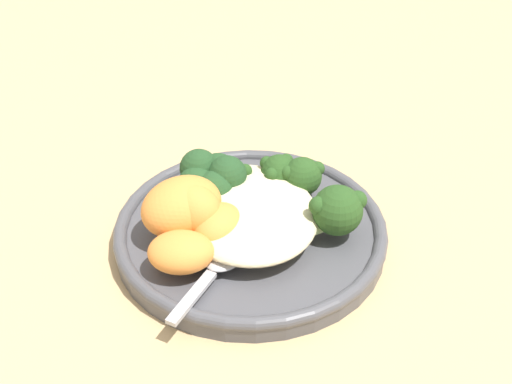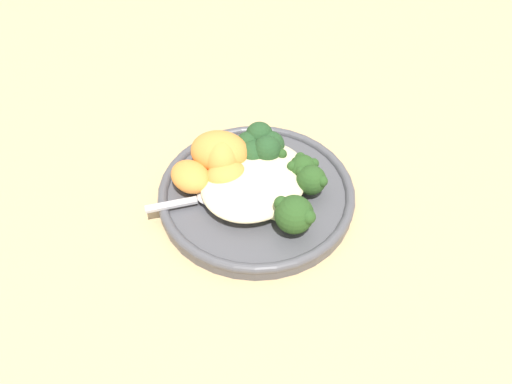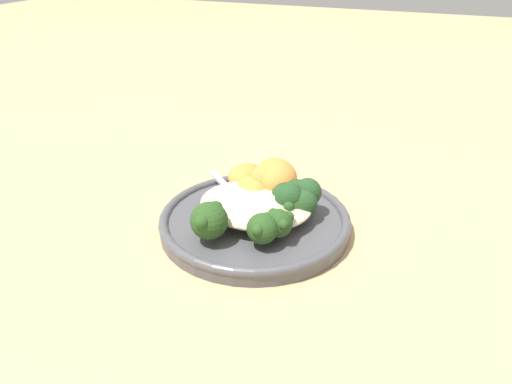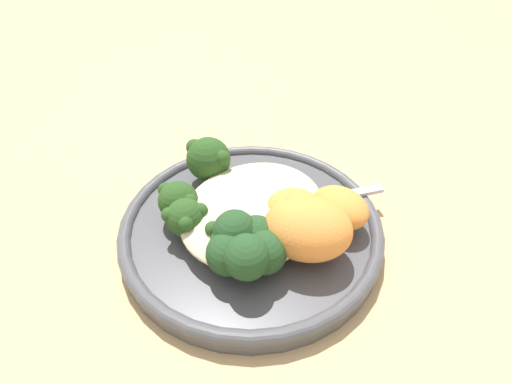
# 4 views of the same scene
# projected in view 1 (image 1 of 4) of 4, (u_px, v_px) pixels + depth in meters

# --- Properties ---
(ground_plane) EXTENTS (4.00, 4.00, 0.00)m
(ground_plane) POSITION_uv_depth(u_px,v_px,m) (257.00, 241.00, 0.63)
(ground_plane) COLOR tan
(plate) EXTENTS (0.24, 0.24, 0.02)m
(plate) POSITION_uv_depth(u_px,v_px,m) (251.00, 233.00, 0.62)
(plate) COLOR #4C4C51
(plate) RESTS_ON ground_plane
(quinoa_mound) EXTENTS (0.14, 0.12, 0.02)m
(quinoa_mound) POSITION_uv_depth(u_px,v_px,m) (248.00, 214.00, 0.60)
(quinoa_mound) COLOR beige
(quinoa_mound) RESTS_ON plate
(broccoli_stalk_0) EXTENTS (0.04, 0.11, 0.04)m
(broccoli_stalk_0) POSITION_uv_depth(u_px,v_px,m) (329.00, 214.00, 0.59)
(broccoli_stalk_0) COLOR #ADC675
(broccoli_stalk_0) RESTS_ON plate
(broccoli_stalk_1) EXTENTS (0.09, 0.09, 0.04)m
(broccoli_stalk_1) POSITION_uv_depth(u_px,v_px,m) (295.00, 188.00, 0.63)
(broccoli_stalk_1) COLOR #ADC675
(broccoli_stalk_1) RESTS_ON plate
(broccoli_stalk_2) EXTENTS (0.10, 0.06, 0.03)m
(broccoli_stalk_2) POSITION_uv_depth(u_px,v_px,m) (276.00, 183.00, 0.64)
(broccoli_stalk_2) COLOR #ADC675
(broccoli_stalk_2) RESTS_ON plate
(broccoli_stalk_3) EXTENTS (0.12, 0.04, 0.03)m
(broccoli_stalk_3) POSITION_uv_depth(u_px,v_px,m) (235.00, 194.00, 0.63)
(broccoli_stalk_3) COLOR #ADC675
(broccoli_stalk_3) RESTS_ON plate
(sweet_potato_chunk_0) EXTENTS (0.06, 0.06, 0.03)m
(sweet_potato_chunk_0) POSITION_uv_depth(u_px,v_px,m) (218.00, 225.00, 0.59)
(sweet_potato_chunk_0) COLOR orange
(sweet_potato_chunk_0) RESTS_ON plate
(sweet_potato_chunk_1) EXTENTS (0.07, 0.07, 0.05)m
(sweet_potato_chunk_1) POSITION_uv_depth(u_px,v_px,m) (191.00, 206.00, 0.59)
(sweet_potato_chunk_1) COLOR orange
(sweet_potato_chunk_1) RESTS_ON plate
(sweet_potato_chunk_2) EXTENTS (0.05, 0.06, 0.03)m
(sweet_potato_chunk_2) POSITION_uv_depth(u_px,v_px,m) (181.00, 252.00, 0.56)
(sweet_potato_chunk_2) COLOR orange
(sweet_potato_chunk_2) RESTS_ON plate
(sweet_potato_chunk_3) EXTENTS (0.08, 0.09, 0.05)m
(sweet_potato_chunk_3) POSITION_uv_depth(u_px,v_px,m) (182.00, 207.00, 0.59)
(sweet_potato_chunk_3) COLOR orange
(sweet_potato_chunk_3) RESTS_ON plate
(kale_tuft) EXTENTS (0.06, 0.06, 0.04)m
(kale_tuft) POSITION_uv_depth(u_px,v_px,m) (211.00, 178.00, 0.63)
(kale_tuft) COLOR #234723
(kale_tuft) RESTS_ON plate
(spoon) EXTENTS (0.09, 0.09, 0.01)m
(spoon) POSITION_uv_depth(u_px,v_px,m) (221.00, 259.00, 0.57)
(spoon) COLOR #B7B7BC
(spoon) RESTS_ON plate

